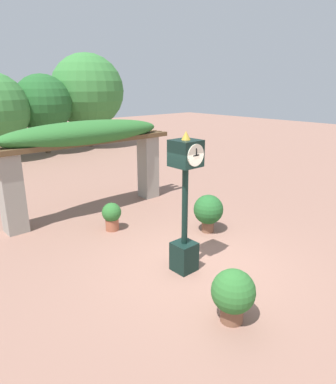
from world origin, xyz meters
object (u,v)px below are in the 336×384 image
at_px(pedestal_clock, 185,203).
at_px(potted_plant_near_right, 112,215).
at_px(potted_plant_near_left, 233,293).
at_px(potted_plant_far_left, 208,211).

distance_m(pedestal_clock, potted_plant_near_right, 2.94).
relative_size(potted_plant_near_left, potted_plant_near_right, 1.21).
bearing_deg(potted_plant_far_left, potted_plant_near_right, 135.75).
height_order(potted_plant_near_left, potted_plant_far_left, potted_plant_far_left).
xyz_separation_m(pedestal_clock, potted_plant_near_left, (-0.55, -1.68, -0.97)).
relative_size(potted_plant_near_left, potted_plant_far_left, 0.91).
xyz_separation_m(pedestal_clock, potted_plant_far_left, (1.84, 0.98, -0.89)).
bearing_deg(potted_plant_near_left, potted_plant_far_left, 48.04).
height_order(potted_plant_near_left, potted_plant_near_right, potted_plant_near_left).
relative_size(pedestal_clock, potted_plant_far_left, 2.88).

